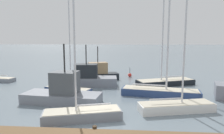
# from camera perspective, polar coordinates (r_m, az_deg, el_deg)

# --- Properties ---
(ground_plane) EXTENTS (600.00, 600.00, 0.00)m
(ground_plane) POSITION_cam_1_polar(r_m,az_deg,el_deg) (13.15, -3.57, -15.65)
(ground_plane) COLOR slate
(sailboat_1) EXTENTS (5.19, 2.98, 9.55)m
(sailboat_1) POSITION_cam_1_polar(r_m,az_deg,el_deg) (20.57, -12.88, -5.99)
(sailboat_1) COLOR navy
(sailboat_1) RESTS_ON ground_plane
(sailboat_2) EXTENTS (5.36, 2.81, 10.41)m
(sailboat_2) POSITION_cam_1_polar(r_m,az_deg,el_deg) (13.33, -8.72, -13.15)
(sailboat_2) COLOR gray
(sailboat_2) RESTS_ON ground_plane
(sailboat_3) EXTENTS (7.40, 3.07, 11.18)m
(sailboat_3) POSITION_cam_1_polar(r_m,az_deg,el_deg) (19.09, 13.98, -6.70)
(sailboat_3) COLOR navy
(sailboat_3) RESTS_ON ground_plane
(sailboat_4) EXTENTS (7.17, 4.23, 11.34)m
(sailboat_4) POSITION_cam_1_polar(r_m,az_deg,el_deg) (24.00, 15.43, -3.92)
(sailboat_4) COLOR black
(sailboat_4) RESTS_ON ground_plane
(sailboat_7) EXTENTS (5.77, 2.66, 10.14)m
(sailboat_7) POSITION_cam_1_polar(r_m,az_deg,el_deg) (15.40, 18.40, -10.56)
(sailboat_7) COLOR white
(sailboat_7) RESTS_ON ground_plane
(fishing_boat_0) EXTENTS (6.56, 2.79, 4.79)m
(fishing_boat_0) POSITION_cam_1_polar(r_m,az_deg,el_deg) (22.78, -6.99, -3.26)
(fishing_boat_0) COLOR gray
(fishing_boat_0) RESTS_ON ground_plane
(fishing_boat_1) EXTENTS (6.79, 3.04, 4.99)m
(fishing_boat_1) POSITION_cam_1_polar(r_m,az_deg,el_deg) (16.94, -14.25, -7.33)
(fishing_boat_1) COLOR gray
(fishing_boat_1) RESTS_ON ground_plane
(fishing_boat_2) EXTENTS (6.35, 3.63, 4.50)m
(fishing_boat_2) POSITION_cam_1_polar(r_m,az_deg,el_deg) (26.21, -4.60, -1.95)
(fishing_boat_2) COLOR black
(fishing_boat_2) RESTS_ON ground_plane
(channel_buoy_0) EXTENTS (0.54, 0.54, 1.37)m
(channel_buoy_0) POSITION_cam_1_polar(r_m,az_deg,el_deg) (28.46, 5.26, -2.35)
(channel_buoy_0) COLOR red
(channel_buoy_0) RESTS_ON ground_plane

